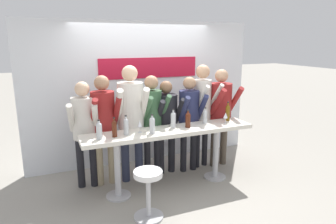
{
  "coord_description": "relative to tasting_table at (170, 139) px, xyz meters",
  "views": [
    {
      "loc": [
        -1.67,
        -3.93,
        2.21
      ],
      "look_at": [
        0.0,
        0.08,
        1.18
      ],
      "focal_mm": 32.0,
      "sensor_mm": 36.0,
      "label": 1
    }
  ],
  "objects": [
    {
      "name": "wine_bottle_5",
      "position": [
        0.08,
        0.07,
        0.28
      ],
      "size": [
        0.08,
        0.08,
        0.29
      ],
      "color": "#B7BCC1",
      "rests_on": "tasting_table"
    },
    {
      "name": "person_center",
      "position": [
        -0.12,
        0.47,
        0.28
      ],
      "size": [
        0.42,
        0.54,
        1.69
      ],
      "rotation": [
        0.0,
        0.0,
        0.1
      ],
      "color": "black",
      "rests_on": "ground_plane"
    },
    {
      "name": "wine_bottle_4",
      "position": [
        -1.05,
        -0.04,
        0.27
      ],
      "size": [
        0.08,
        0.08,
        0.27
      ],
      "color": "#B7BCC1",
      "rests_on": "tasting_table"
    },
    {
      "name": "person_center_left",
      "position": [
        -0.47,
        0.43,
        0.37
      ],
      "size": [
        0.52,
        0.63,
        1.86
      ],
      "rotation": [
        0.0,
        0.0,
        -0.13
      ],
      "color": "#23283D",
      "rests_on": "ground_plane"
    },
    {
      "name": "person_far_left",
      "position": [
        -1.17,
        0.49,
        0.24
      ],
      "size": [
        0.48,
        0.57,
        1.64
      ],
      "rotation": [
        0.0,
        0.0,
        -0.18
      ],
      "color": "black",
      "rests_on": "ground_plane"
    },
    {
      "name": "person_center_right",
      "position": [
        0.15,
        0.5,
        0.2
      ],
      "size": [
        0.45,
        0.52,
        1.58
      ],
      "rotation": [
        0.0,
        0.0,
        0.02
      ],
      "color": "black",
      "rests_on": "ground_plane"
    },
    {
      "name": "wine_bottle_2",
      "position": [
        0.65,
        0.1,
        0.27
      ],
      "size": [
        0.07,
        0.07,
        0.26
      ],
      "color": "#B7BCC1",
      "rests_on": "tasting_table"
    },
    {
      "name": "wine_glass_0",
      "position": [
        0.95,
        -0.03,
        0.27
      ],
      "size": [
        0.07,
        0.07,
        0.18
      ],
      "color": "silver",
      "rests_on": "tasting_table"
    },
    {
      "name": "wine_glass_1",
      "position": [
        -0.46,
        0.03,
        0.27
      ],
      "size": [
        0.07,
        0.07,
        0.18
      ],
      "color": "silver",
      "rests_on": "tasting_table"
    },
    {
      "name": "wine_bottle_1",
      "position": [
        -0.31,
        -0.08,
        0.28
      ],
      "size": [
        0.08,
        0.08,
        0.28
      ],
      "color": "#B7BCC1",
      "rests_on": "tasting_table"
    },
    {
      "name": "back_wall",
      "position": [
        0.0,
        1.24,
        0.51
      ],
      "size": [
        4.22,
        0.12,
        2.56
      ],
      "color": "silver",
      "rests_on": "ground_plane"
    },
    {
      "name": "tasting_table",
      "position": [
        0.0,
        0.0,
        0.0
      ],
      "size": [
        2.62,
        0.5,
        0.93
      ],
      "color": "silver",
      "rests_on": "ground_plane"
    },
    {
      "name": "person_far_right",
      "position": [
        0.82,
        0.5,
        0.38
      ],
      "size": [
        0.42,
        0.57,
        1.82
      ],
      "rotation": [
        0.0,
        0.0,
        0.14
      ],
      "color": "black",
      "rests_on": "ground_plane"
    },
    {
      "name": "wine_bottle_6",
      "position": [
        0.3,
        -0.0,
        0.27
      ],
      "size": [
        0.08,
        0.08,
        0.27
      ],
      "color": "#4C1E0F",
      "rests_on": "tasting_table"
    },
    {
      "name": "wine_bottle_7",
      "position": [
        1.08,
        0.11,
        0.29
      ],
      "size": [
        0.07,
        0.07,
        0.32
      ],
      "color": "brown",
      "rests_on": "tasting_table"
    },
    {
      "name": "wine_bottle_3",
      "position": [
        -0.67,
        0.0,
        0.28
      ],
      "size": [
        0.07,
        0.07,
        0.28
      ],
      "color": "#B7BCC1",
      "rests_on": "tasting_table"
    },
    {
      "name": "bar_stool",
      "position": [
        -0.58,
        -0.67,
        -0.35
      ],
      "size": [
        0.38,
        0.38,
        0.64
      ],
      "color": "#B2B2B7",
      "rests_on": "ground_plane"
    },
    {
      "name": "person_right",
      "position": [
        0.53,
        0.42,
        0.24
      ],
      "size": [
        0.41,
        0.52,
        1.64
      ],
      "rotation": [
        0.0,
        0.0,
        -0.03
      ],
      "color": "black",
      "rests_on": "ground_plane"
    },
    {
      "name": "wine_bottle_0",
      "position": [
        -0.84,
        -0.03,
        0.28
      ],
      "size": [
        0.07,
        0.07,
        0.28
      ],
      "color": "#4C1E0F",
      "rests_on": "tasting_table"
    },
    {
      "name": "person_rightmost",
      "position": [
        1.15,
        0.43,
        0.3
      ],
      "size": [
        0.49,
        0.58,
        1.74
      ],
      "rotation": [
        0.0,
        0.0,
        0.08
      ],
      "color": "#473D33",
      "rests_on": "ground_plane"
    },
    {
      "name": "person_left",
      "position": [
        -0.89,
        0.47,
        0.29
      ],
      "size": [
        0.43,
        0.54,
        1.72
      ],
      "rotation": [
        0.0,
        0.0,
        0.04
      ],
      "color": "gray",
      "rests_on": "ground_plane"
    },
    {
      "name": "ground_plane",
      "position": [
        0.0,
        0.0,
        -0.78
      ],
      "size": [
        40.0,
        40.0,
        0.0
      ],
      "primitive_type": "plane",
      "color": "gray"
    }
  ]
}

